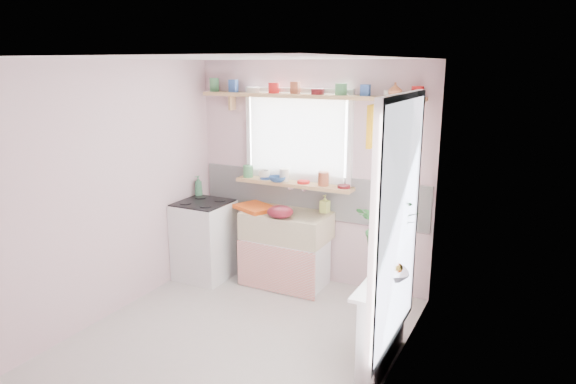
% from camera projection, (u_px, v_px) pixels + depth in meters
% --- Properties ---
extents(room, '(3.20, 3.20, 3.20)m').
position_uv_depth(room, '(342.00, 182.00, 4.83)').
color(room, beige).
rests_on(room, ground).
extents(sink_unit, '(0.95, 0.65, 1.11)m').
position_uv_depth(sink_unit, '(286.00, 248.00, 5.79)').
color(sink_unit, white).
rests_on(sink_unit, ground).
extents(cooker, '(0.58, 0.58, 0.93)m').
position_uv_depth(cooker, '(205.00, 240.00, 5.99)').
color(cooker, white).
rests_on(cooker, ground).
extents(radiator_ledge, '(0.22, 0.95, 0.78)m').
position_uv_depth(radiator_ledge, '(382.00, 322.00, 4.22)').
color(radiator_ledge, white).
rests_on(radiator_ledge, ground).
extents(windowsill, '(1.40, 0.22, 0.04)m').
position_uv_depth(windowsill, '(294.00, 184.00, 5.78)').
color(windowsill, tan).
rests_on(windowsill, room).
extents(pine_shelf, '(2.52, 0.24, 0.04)m').
position_uv_depth(pine_shelf, '(306.00, 96.00, 5.46)').
color(pine_shelf, tan).
rests_on(pine_shelf, room).
extents(shelf_crockery, '(2.47, 0.11, 0.12)m').
position_uv_depth(shelf_crockery, '(304.00, 89.00, 5.46)').
color(shelf_crockery, '#3F7F4C').
rests_on(shelf_crockery, pine_shelf).
extents(sill_crockery, '(1.35, 0.11, 0.12)m').
position_uv_depth(sill_crockery, '(290.00, 177.00, 5.78)').
color(sill_crockery, '#3F7F4C').
rests_on(sill_crockery, windowsill).
extents(dish_tray, '(0.53, 0.48, 0.04)m').
position_uv_depth(dish_tray, '(255.00, 208.00, 5.81)').
color(dish_tray, '#E85514').
rests_on(dish_tray, sink_unit).
extents(colander, '(0.32, 0.32, 0.13)m').
position_uv_depth(colander, '(280.00, 212.00, 5.49)').
color(colander, maroon).
rests_on(colander, sink_unit).
extents(jade_plant, '(0.55, 0.48, 0.61)m').
position_uv_depth(jade_plant, '(390.00, 228.00, 4.43)').
color(jade_plant, '#29672E').
rests_on(jade_plant, radiator_ledge).
extents(fruit_bowl, '(0.40, 0.40, 0.07)m').
position_uv_depth(fruit_bowl, '(389.00, 275.00, 4.11)').
color(fruit_bowl, white).
rests_on(fruit_bowl, radiator_ledge).
extents(herb_pot, '(0.12, 0.08, 0.22)m').
position_uv_depth(herb_pot, '(395.00, 259.00, 4.24)').
color(herb_pot, '#276026').
rests_on(herb_pot, radiator_ledge).
extents(soap_bottle_sink, '(0.10, 0.10, 0.20)m').
position_uv_depth(soap_bottle_sink, '(325.00, 204.00, 5.68)').
color(soap_bottle_sink, '#C2D25D').
rests_on(soap_bottle_sink, sink_unit).
extents(sill_cup, '(0.15, 0.15, 0.10)m').
position_uv_depth(sill_cup, '(264.00, 175.00, 5.92)').
color(sill_cup, white).
rests_on(sill_cup, windowsill).
extents(sill_bowl, '(0.25, 0.25, 0.06)m').
position_uv_depth(sill_bowl, '(277.00, 179.00, 5.79)').
color(sill_bowl, '#2D5593').
rests_on(sill_bowl, windowsill).
extents(shelf_vase, '(0.17, 0.17, 0.14)m').
position_uv_depth(shelf_vase, '(395.00, 90.00, 4.96)').
color(shelf_vase, '#B56537').
rests_on(shelf_vase, pine_shelf).
extents(cooker_bottle, '(0.12, 0.12, 0.24)m').
position_uv_depth(cooker_bottle, '(198.00, 186.00, 6.13)').
color(cooker_bottle, '#408056').
rests_on(cooker_bottle, cooker).
extents(fruit, '(0.20, 0.14, 0.10)m').
position_uv_depth(fruit, '(391.00, 268.00, 4.10)').
color(fruit, orange).
rests_on(fruit, fruit_bowl).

